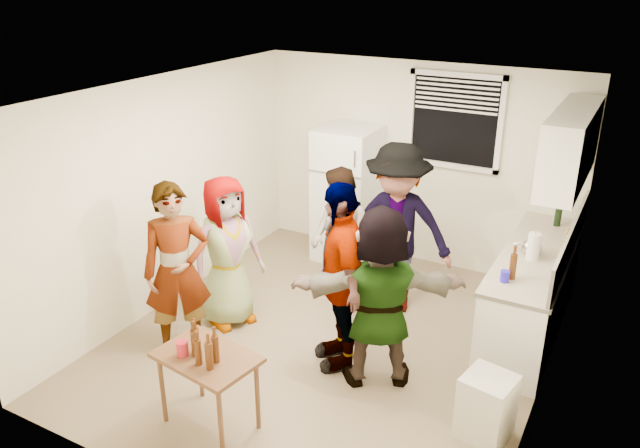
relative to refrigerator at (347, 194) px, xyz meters
The scene contains 23 objects.
room 2.20m from the refrigerator, 68.25° to the right, with size 4.00×4.50×2.50m, color white, non-canonical shape.
window 1.60m from the refrigerator, 15.38° to the left, with size 1.12×0.10×1.06m, color white, non-canonical shape.
refrigerator is the anchor object (origin of this frame).
counter_lower 2.59m from the refrigerator, 16.59° to the right, with size 0.60×2.20×0.86m, color white.
countertop 2.56m from the refrigerator, 16.59° to the right, with size 0.64×2.22×0.04m, color beige.
backsplash 2.84m from the refrigerator, 14.94° to the right, with size 0.03×2.20×0.36m, color beige.
upper_cabinets 2.85m from the refrigerator, 11.61° to the right, with size 0.34×1.60×0.70m, color white.
kettle 2.54m from the refrigerator, 18.91° to the right, with size 0.24×0.20×0.20m, color silver, non-canonical shape.
paper_towel 2.59m from the refrigerator, 20.47° to the right, with size 0.12×0.12×0.27m, color white.
wine_bottle 2.50m from the refrigerator, ahead, with size 0.07×0.07×0.29m, color black.
beer_bottle_counter 2.74m from the refrigerator, 31.08° to the right, with size 0.06×0.06×0.24m, color #47230C.
blue_cup 2.75m from the refrigerator, 33.12° to the right, with size 0.08×0.08×0.11m, color #2619D4.
picture_frame 2.70m from the refrigerator, ahead, with size 0.02×0.18×0.15m, color #B99F47.
trash_bin 3.55m from the refrigerator, 45.18° to the right, with size 0.38×0.38×0.55m, color beige.
serving_table 3.57m from the refrigerator, 82.38° to the right, with size 0.80×0.53×0.67m, color brown, non-canonical shape.
beer_bottle_table 3.59m from the refrigerator, 82.28° to the right, with size 0.06×0.06×0.22m, color #47230C.
red_cup 3.53m from the refrigerator, 85.23° to the right, with size 0.09×0.09×0.12m, color #B5232E.
guest_grey 2.22m from the refrigerator, 100.46° to the right, with size 0.79×1.61×0.51m, color gray.
guest_stripe 2.85m from the refrigerator, 99.67° to the right, with size 0.63×1.73×0.41m, color #141933.
guest_back_left 1.46m from the refrigerator, 67.63° to the right, with size 0.75×1.55×0.59m, color brown.
guest_back_right 1.63m from the refrigerator, 41.87° to the right, with size 1.21×1.87×0.69m, color #444448.
guest_black 2.48m from the refrigerator, 65.35° to the right, with size 1.06×1.81×0.44m, color black.
guest_orange 2.75m from the refrigerator, 57.50° to the right, with size 1.56×1.69×0.50m, color #DE6345.
Camera 1 is at (2.47, -4.75, 3.52)m, focal length 35.00 mm.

